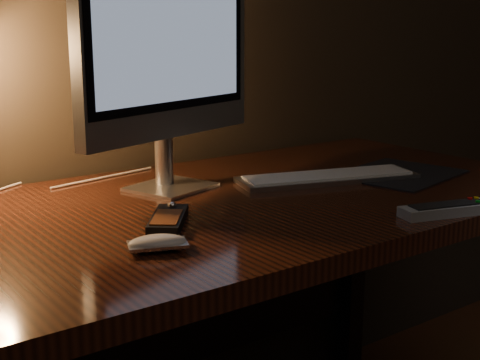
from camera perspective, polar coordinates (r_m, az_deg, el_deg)
desk at (r=1.43m, az=-4.13°, el=-6.32°), size 1.60×0.75×0.75m
monitor at (r=1.41m, az=-6.09°, el=11.50°), size 0.48×0.19×0.52m
keyboard at (r=1.53m, az=7.50°, el=0.25°), size 0.43×0.23×0.02m
mousepad at (r=1.63m, az=13.35°, el=0.53°), size 0.33×0.29×0.00m
mouse at (r=1.06m, az=-7.05°, el=-5.53°), size 0.10×0.08×0.02m
media_remote at (r=1.19m, az=-6.15°, el=-3.34°), size 0.14×0.15×0.03m
tv_remote at (r=1.31m, az=17.33°, el=-2.39°), size 0.20×0.10×0.02m
cable at (r=1.50m, az=-16.45°, el=-0.70°), size 0.55×0.20×0.01m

